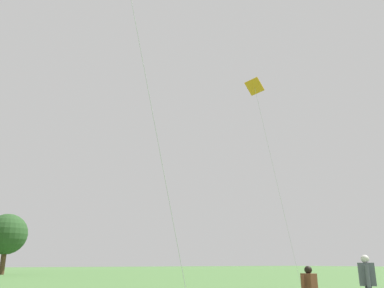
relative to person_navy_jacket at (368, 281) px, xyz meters
name	(u,v)px	position (x,y,z in m)	size (l,w,h in m)	color
person_navy_jacket	(368,281)	(0.00, 0.00, 0.00)	(0.50, 0.50, 1.71)	black
small_kite_box_yellow	(256,93)	(6.67, 11.58, 11.83)	(4.46, 1.35, 13.74)	orange
tree_oak_left	(7,234)	(-2.98, 51.56, 4.18)	(5.37, 5.37, 7.89)	#513823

